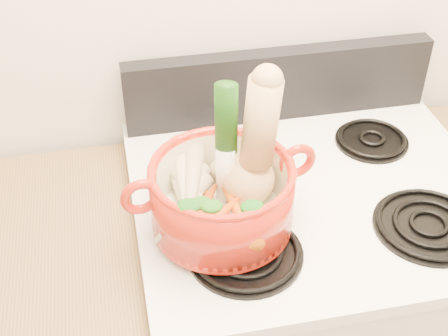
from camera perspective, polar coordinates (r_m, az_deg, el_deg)
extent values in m
cube|color=silver|center=(1.73, 6.71, -14.46)|extent=(0.76, 0.65, 0.92)
cube|color=white|center=(1.38, 8.15, -2.45)|extent=(0.78, 0.67, 0.03)
cube|color=black|center=(1.55, 5.04, 7.64)|extent=(0.76, 0.05, 0.18)
cylinder|color=black|center=(1.21, 1.98, -7.68)|extent=(0.22, 0.22, 0.02)
cylinder|color=black|center=(1.33, 18.22, -4.92)|extent=(0.22, 0.22, 0.02)
cylinder|color=black|center=(1.43, -0.76, 0.85)|extent=(0.17, 0.17, 0.02)
cylinder|color=black|center=(1.53, 13.37, 2.58)|extent=(0.17, 0.17, 0.02)
cylinder|color=#B11E0F|center=(1.21, -0.19, -2.65)|extent=(0.32, 0.32, 0.14)
torus|color=#B11E0F|center=(1.15, -7.62, -2.62)|extent=(0.08, 0.03, 0.08)
torus|color=#B11E0F|center=(1.23, 6.73, 0.65)|extent=(0.08, 0.03, 0.08)
cylinder|color=white|center=(1.18, 0.16, 2.43)|extent=(0.06, 0.07, 0.28)
ellipsoid|color=tan|center=(1.29, 0.64, -0.27)|extent=(0.11, 0.10, 0.05)
cone|color=beige|center=(1.23, -3.59, -2.67)|extent=(0.06, 0.25, 0.07)
cone|color=beige|center=(1.21, -3.89, -3.65)|extent=(0.15, 0.16, 0.05)
cone|color=beige|center=(1.22, -2.56, -2.36)|extent=(0.10, 0.17, 0.05)
cone|color=beige|center=(1.21, -3.38, -2.68)|extent=(0.12, 0.17, 0.05)
cone|color=beige|center=(1.23, -3.65, -1.24)|extent=(0.07, 0.24, 0.07)
cone|color=beige|center=(1.21, -2.97, -1.62)|extent=(0.10, 0.25, 0.07)
cone|color=#C66009|center=(1.20, -1.38, -4.30)|extent=(0.05, 0.15, 0.04)
cone|color=#B84909|center=(1.19, -2.10, -4.30)|extent=(0.11, 0.16, 0.05)
cone|color=#C24609|center=(1.18, 1.34, -4.28)|extent=(0.06, 0.18, 0.05)
cone|color=#D0430A|center=(1.18, -0.06, -4.16)|extent=(0.12, 0.11, 0.04)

